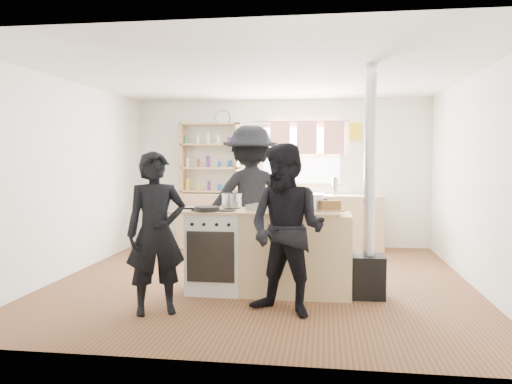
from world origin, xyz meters
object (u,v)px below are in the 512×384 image
bread_board (330,207)px  person_far (251,200)px  skillet_greens (207,209)px  flue_heater (369,237)px  thermos (335,187)px  person_near_left (156,233)px  stockpot_counter (312,202)px  stockpot_stove (232,201)px  cooking_island (269,251)px  person_near_right (287,230)px  roast_tray (266,207)px

bread_board → person_far: size_ratio=0.17×
skillet_greens → flue_heater: bearing=5.3°
thermos → person_near_left: (-1.78, -3.66, -0.25)m
person_far → stockpot_counter: bearing=115.9°
bread_board → person_far: person_far is taller
stockpot_stove → stockpot_counter: bearing=-8.7°
cooking_island → skillet_greens: (-0.66, -0.20, 0.49)m
thermos → person_far: (-1.12, -1.83, -0.07)m
stockpot_stove → person_near_right: person_near_right is taller
stockpot_stove → person_near_right: (0.71, -0.94, -0.19)m
flue_heater → person_near_left: (-2.08, -0.85, 0.13)m
flue_heater → bread_board: bearing=179.9°
roast_tray → stockpot_stove: bearing=149.9°
cooking_island → skillet_greens: bearing=-163.5°
stockpot_counter → person_near_left: (-1.47, -0.93, -0.24)m
roast_tray → flue_heater: bearing=1.6°
thermos → roast_tray: size_ratio=0.62×
cooking_island → person_near_left: size_ratio=1.25×
roast_tray → bread_board: bearing=2.6°
stockpot_counter → person_near_right: 0.85m
cooking_island → roast_tray: (-0.03, -0.07, 0.50)m
cooking_island → flue_heater: 1.11m
roast_tray → stockpot_stove: stockpot_stove is taller
stockpot_stove → person_near_right: bearing=-53.0°
flue_heater → cooking_island: bearing=178.2°
person_near_right → person_far: (-0.60, 1.70, 0.14)m
skillet_greens → roast_tray: size_ratio=0.67×
person_far → stockpot_stove: bearing=65.8°
bread_board → person_far: (-1.01, 0.98, -0.02)m
stockpot_counter → person_near_left: bearing=-147.7°
cooking_island → person_far: person_far is taller
person_far → thermos: bearing=-137.8°
stockpot_stove → flue_heater: flue_heater is taller
skillet_greens → bread_board: size_ratio=0.88×
cooking_island → person_far: bearing=110.0°
thermos → stockpot_counter: bearing=-96.5°
skillet_greens → roast_tray: bearing=11.6°
skillet_greens → person_near_right: size_ratio=0.18×
thermos → cooking_island: 2.93m
person_near_left → person_far: bearing=44.8°
stockpot_counter → person_far: person_far is taller
thermos → stockpot_counter: (-0.31, -2.73, -0.01)m
thermos → skillet_greens: (-1.44, -2.97, -0.08)m
flue_heater → person_far: flue_heater is taller
cooking_island → stockpot_stove: (-0.45, 0.18, 0.55)m
cooking_island → stockpot_counter: bearing=4.8°
flue_heater → person_near_right: size_ratio=1.51×
stockpot_stove → skillet_greens: bearing=-118.9°
bread_board → person_near_left: (-1.67, -0.85, -0.19)m
skillet_greens → bread_board: 1.34m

